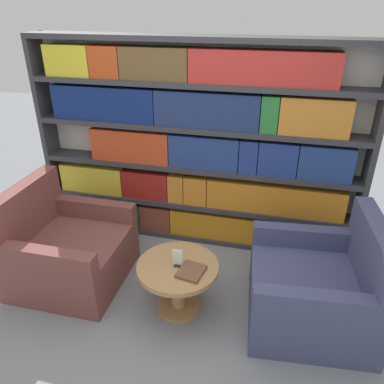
% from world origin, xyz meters
% --- Properties ---
extents(ground_plane, '(14.00, 14.00, 0.00)m').
position_xyz_m(ground_plane, '(0.00, 0.00, 0.00)').
color(ground_plane, gray).
extents(bookshelf, '(3.29, 0.30, 2.08)m').
position_xyz_m(bookshelf, '(0.01, 1.26, 1.03)').
color(bookshelf, silver).
rests_on(bookshelf, ground_plane).
extents(armchair_left, '(0.94, 0.95, 0.92)m').
position_xyz_m(armchair_left, '(-0.98, 0.27, 0.30)').
color(armchair_left, brown).
rests_on(armchair_left, ground_plane).
extents(armchair_right, '(1.02, 1.02, 0.92)m').
position_xyz_m(armchair_right, '(1.22, 0.28, 0.30)').
color(armchair_right, '#42476B').
rests_on(armchair_right, ground_plane).
extents(coffee_table, '(0.67, 0.67, 0.45)m').
position_xyz_m(coffee_table, '(0.12, 0.13, 0.32)').
color(coffee_table, '#AD7F4C').
rests_on(coffee_table, ground_plane).
extents(table_sign, '(0.08, 0.06, 0.15)m').
position_xyz_m(table_sign, '(0.12, 0.13, 0.52)').
color(table_sign, black).
rests_on(table_sign, coffee_table).
extents(stray_book, '(0.22, 0.25, 0.03)m').
position_xyz_m(stray_book, '(0.25, 0.06, 0.47)').
color(stray_book, brown).
rests_on(stray_book, coffee_table).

